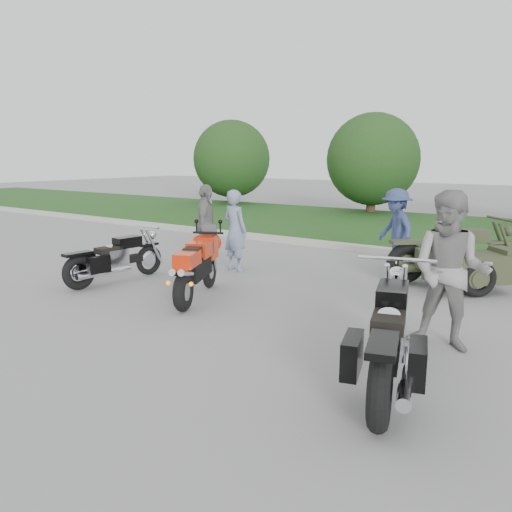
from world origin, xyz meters
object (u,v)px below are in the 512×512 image
Objects in this scene: person_stripe at (235,231)px; cruiser_sidecar at (460,263)px; sportbike_red at (196,266)px; cruiser_left at (112,261)px; person_denim at (396,229)px; person_back at (206,225)px; person_grey at (450,271)px; cruiser_right at (389,342)px.

cruiser_sidecar is at bearing -153.02° from person_stripe.
cruiser_sidecar is at bearing 19.62° from sportbike_red.
sportbike_red is 0.89× the size of cruiser_left.
person_stripe reaches higher than cruiser_left.
person_denim reaches higher than person_stripe.
sportbike_red is at bearing -175.90° from person_back.
person_back reaches higher than person_stripe.
person_denim is at bearing 115.20° from person_grey.
cruiser_left is at bearing -94.42° from person_denim.
person_grey is (4.68, -1.92, 0.13)m from person_stripe.
cruiser_right is 4.57m from cruiser_sidecar.
cruiser_sidecar is 5.07m from person_back.
cruiser_left is 2.50m from person_stripe.
person_back is (-1.57, 2.07, 0.30)m from sportbike_red.
person_denim is (3.89, 4.11, 0.42)m from cruiser_left.
person_back is at bearing -111.32° from person_denim.
person_stripe is (-4.50, 3.39, 0.33)m from cruiser_right.
person_stripe is 5.06m from person_grey.
cruiser_sidecar is (3.36, 3.21, -0.10)m from sportbike_red.
person_denim is at bearing 41.12° from sportbike_red.
cruiser_sidecar is 1.35× the size of person_denim.
sportbike_red is 1.15× the size of person_stripe.
cruiser_left is 1.27× the size of person_denim.
person_grey is (0.18, 1.47, 0.47)m from cruiser_right.
cruiser_left is at bearing 70.71° from person_stripe.
person_grey is at bearing -23.30° from person_denim.
person_back is (-4.93, -1.13, 0.41)m from cruiser_sidecar.
cruiser_sidecar is 4.30m from person_stripe.
person_back is (-3.43, -1.96, 0.03)m from person_denim.
cruiser_right is at bearing -99.65° from person_grey.
sportbike_red is 4.45m from person_denim.
person_grey is at bearing 7.35° from cruiser_left.
person_denim reaches higher than sportbike_red.
cruiser_sidecar is 1.36× the size of person_stripe.
person_stripe reaches higher than cruiser_sidecar.
sportbike_red is 0.84× the size of cruiser_sidecar.
person_stripe is at bearing -116.55° from cruiser_sidecar.
person_back is (-5.48, 1.95, -0.09)m from person_grey.
person_grey is at bearing 66.38° from cruiser_right.
person_stripe is at bearing 86.46° from sportbike_red.
person_back is (-5.30, 3.42, 0.37)m from cruiser_right.
sportbike_red is 0.77× the size of cruiser_right.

